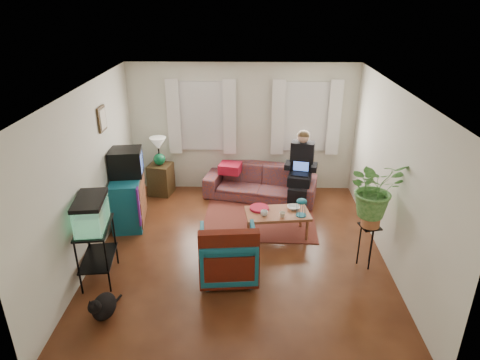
{
  "coord_description": "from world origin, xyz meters",
  "views": [
    {
      "loc": [
        0.14,
        -5.75,
        3.84
      ],
      "look_at": [
        0.0,
        0.4,
        1.1
      ],
      "focal_mm": 32.0,
      "sensor_mm": 36.0,
      "label": 1
    }
  ],
  "objects_px": {
    "armchair": "(228,252)",
    "coffee_table": "(277,224)",
    "dresser": "(128,200)",
    "side_table": "(161,179)",
    "aquarium_stand": "(98,253)",
    "plant_stand": "(367,246)",
    "sofa": "(261,177)"
  },
  "relations": [
    {
      "from": "coffee_table",
      "to": "plant_stand",
      "type": "bearing_deg",
      "value": -39.97
    },
    {
      "from": "aquarium_stand",
      "to": "armchair",
      "type": "height_order",
      "value": "aquarium_stand"
    },
    {
      "from": "coffee_table",
      "to": "armchair",
      "type": "bearing_deg",
      "value": -130.63
    },
    {
      "from": "sofa",
      "to": "coffee_table",
      "type": "distance_m",
      "value": 1.51
    },
    {
      "from": "aquarium_stand",
      "to": "armchair",
      "type": "xyz_separation_m",
      "value": [
        1.85,
        0.09,
        -0.02
      ]
    },
    {
      "from": "side_table",
      "to": "aquarium_stand",
      "type": "height_order",
      "value": "aquarium_stand"
    },
    {
      "from": "side_table",
      "to": "coffee_table",
      "type": "height_order",
      "value": "side_table"
    },
    {
      "from": "dresser",
      "to": "plant_stand",
      "type": "relative_size",
      "value": 1.43
    },
    {
      "from": "aquarium_stand",
      "to": "coffee_table",
      "type": "distance_m",
      "value": 2.91
    },
    {
      "from": "aquarium_stand",
      "to": "armchair",
      "type": "bearing_deg",
      "value": -4.66
    },
    {
      "from": "dresser",
      "to": "coffee_table",
      "type": "distance_m",
      "value": 2.65
    },
    {
      "from": "coffee_table",
      "to": "side_table",
      "type": "bearing_deg",
      "value": 137.98
    },
    {
      "from": "sofa",
      "to": "armchair",
      "type": "height_order",
      "value": "sofa"
    },
    {
      "from": "coffee_table",
      "to": "plant_stand",
      "type": "xyz_separation_m",
      "value": [
        1.29,
        -0.84,
        0.12
      ]
    },
    {
      "from": "side_table",
      "to": "armchair",
      "type": "xyz_separation_m",
      "value": [
        1.5,
        -2.75,
        0.09
      ]
    },
    {
      "from": "sofa",
      "to": "plant_stand",
      "type": "xyz_separation_m",
      "value": [
        1.54,
        -2.32,
        -0.08
      ]
    },
    {
      "from": "side_table",
      "to": "plant_stand",
      "type": "bearing_deg",
      "value": -34.38
    },
    {
      "from": "armchair",
      "to": "aquarium_stand",
      "type": "bearing_deg",
      "value": -2.3
    },
    {
      "from": "sofa",
      "to": "armchair",
      "type": "relative_size",
      "value": 2.67
    },
    {
      "from": "coffee_table",
      "to": "aquarium_stand",
      "type": "bearing_deg",
      "value": -161.52
    },
    {
      "from": "armchair",
      "to": "plant_stand",
      "type": "xyz_separation_m",
      "value": [
        2.06,
        0.31,
        -0.07
      ]
    },
    {
      "from": "side_table",
      "to": "armchair",
      "type": "relative_size",
      "value": 0.78
    },
    {
      "from": "side_table",
      "to": "dresser",
      "type": "relative_size",
      "value": 0.65
    },
    {
      "from": "armchair",
      "to": "coffee_table",
      "type": "distance_m",
      "value": 1.4
    },
    {
      "from": "side_table",
      "to": "aquarium_stand",
      "type": "relative_size",
      "value": 0.74
    },
    {
      "from": "side_table",
      "to": "dresser",
      "type": "bearing_deg",
      "value": -105.78
    },
    {
      "from": "plant_stand",
      "to": "coffee_table",
      "type": "bearing_deg",
      "value": 146.94
    },
    {
      "from": "dresser",
      "to": "aquarium_stand",
      "type": "distance_m",
      "value": 1.64
    },
    {
      "from": "coffee_table",
      "to": "plant_stand",
      "type": "height_order",
      "value": "plant_stand"
    },
    {
      "from": "aquarium_stand",
      "to": "armchair",
      "type": "distance_m",
      "value": 1.86
    },
    {
      "from": "side_table",
      "to": "armchair",
      "type": "bearing_deg",
      "value": -61.38
    },
    {
      "from": "dresser",
      "to": "aquarium_stand",
      "type": "relative_size",
      "value": 1.15
    }
  ]
}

